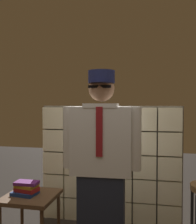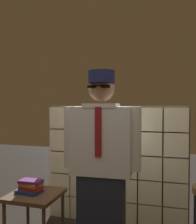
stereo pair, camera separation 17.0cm
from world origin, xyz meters
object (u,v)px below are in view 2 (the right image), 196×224
side_table (35,200)px  standing_person (101,166)px  coffee_mug (29,189)px  book_stack (30,187)px

side_table → standing_person: bearing=-15.2°
coffee_mug → standing_person: bearing=-13.4°
book_stack → coffee_mug: 0.02m
standing_person → coffee_mug: (-0.85, 0.20, -0.34)m
side_table → book_stack: book_stack is taller
side_table → book_stack: 0.14m
coffee_mug → book_stack: bearing=32.7°
book_stack → coffee_mug: (-0.01, -0.01, -0.02)m
standing_person → side_table: (-0.79, 0.22, -0.46)m
side_table → book_stack: size_ratio=1.91×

